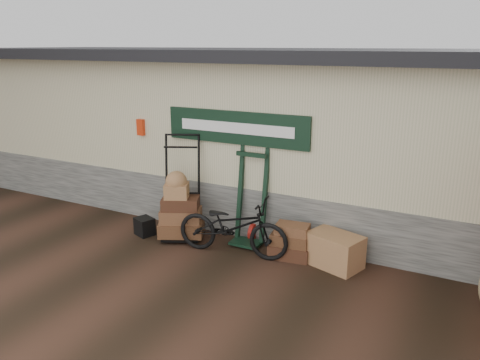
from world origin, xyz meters
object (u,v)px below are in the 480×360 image
Objects in this scene: suitcase_stack at (290,241)px; green_barrow at (251,197)px; wicker_hamper at (335,250)px; porter_trolley at (182,186)px; bicycle at (232,223)px; black_trunk at (145,226)px.

green_barrow is at bearing 163.63° from suitcase_stack.
green_barrow is at bearing 172.23° from wicker_hamper.
suitcase_stack is 0.72m from wicker_hamper.
green_barrow is (1.22, 0.25, -0.09)m from porter_trolley.
bicycle reaches higher than suitcase_stack.
wicker_hamper is (1.54, -0.21, -0.57)m from green_barrow.
green_barrow reaches higher than black_trunk.
bicycle is at bearing -39.82° from porter_trolley.
suitcase_stack is (2.03, 0.01, -0.63)m from porter_trolley.
porter_trolley is at bearing 27.38° from black_trunk.
suitcase_stack is 2.67m from black_trunk.
porter_trolley reaches higher than wicker_hamper.
wicker_hamper is at bearing -24.10° from porter_trolley.
green_barrow is at bearing -12.57° from bicycle.
porter_trolley is 2.13m from suitcase_stack.
green_barrow is 2.10× the size of wicker_hamper.
wicker_hamper is 2.49× the size of black_trunk.
wicker_hamper is (0.72, 0.03, -0.03)m from suitcase_stack.
green_barrow is at bearing -13.30° from porter_trolley.
porter_trolley is 5.80× the size of black_trunk.
green_barrow is 2.03m from black_trunk.
bicycle is at bearing -95.16° from green_barrow.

